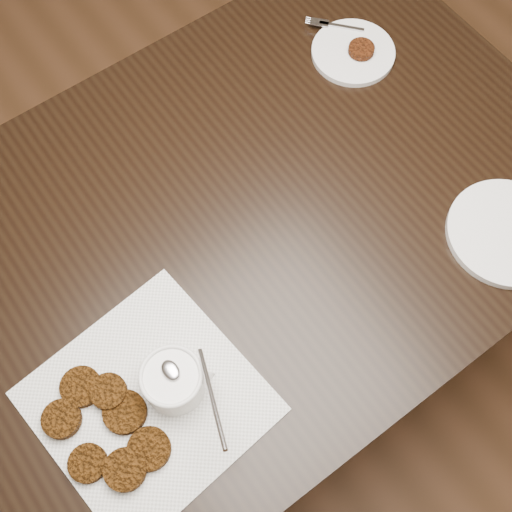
% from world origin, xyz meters
% --- Properties ---
extents(floor, '(4.00, 4.00, 0.00)m').
position_xyz_m(floor, '(0.00, 0.00, 0.00)').
color(floor, '#53321C').
rests_on(floor, ground).
extents(table, '(1.41, 0.91, 0.75)m').
position_xyz_m(table, '(-0.07, 0.13, 0.38)').
color(table, black).
rests_on(table, floor).
extents(napkin, '(0.37, 0.37, 0.00)m').
position_xyz_m(napkin, '(-0.36, -0.06, 0.75)').
color(napkin, white).
rests_on(napkin, table).
extents(sauce_ramekin, '(0.17, 0.17, 0.14)m').
position_xyz_m(sauce_ramekin, '(-0.31, -0.06, 0.82)').
color(sauce_ramekin, white).
rests_on(sauce_ramekin, napkin).
extents(patty_cluster, '(0.29, 0.29, 0.02)m').
position_xyz_m(patty_cluster, '(-0.43, -0.05, 0.77)').
color(patty_cluster, '#61310C').
rests_on(patty_cluster, napkin).
extents(plate_with_patty, '(0.25, 0.25, 0.03)m').
position_xyz_m(plate_with_patty, '(0.38, 0.31, 0.76)').
color(plate_with_patty, white).
rests_on(plate_with_patty, table).
extents(plate_empty, '(0.26, 0.26, 0.02)m').
position_xyz_m(plate_empty, '(0.33, -0.19, 0.76)').
color(plate_empty, white).
rests_on(plate_empty, table).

